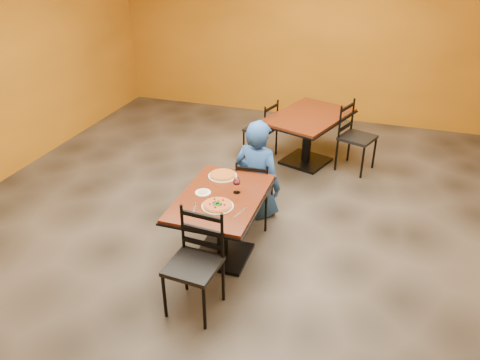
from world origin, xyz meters
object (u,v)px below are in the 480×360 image
(pizza_main, at_px, (218,205))
(chair_main_far, at_px, (255,190))
(chair_second_right, at_px, (357,138))
(chair_main_near, at_px, (193,267))
(table_second, at_px, (308,127))
(side_plate, at_px, (203,193))
(plate_far, at_px, (223,176))
(chair_second_left, at_px, (260,129))
(table_main, at_px, (222,212))
(diner, at_px, (258,168))
(pizza_far, at_px, (223,175))
(wine_glass, at_px, (237,185))
(plate_main, at_px, (218,206))

(pizza_main, bearing_deg, chair_main_far, 84.85)
(chair_second_right, bearing_deg, chair_main_far, 170.42)
(chair_main_near, xyz_separation_m, pizza_main, (0.01, 0.60, 0.29))
(table_second, bearing_deg, side_plate, -103.06)
(table_second, bearing_deg, plate_far, -103.78)
(chair_main_near, xyz_separation_m, chair_second_left, (-0.34, 3.34, -0.04))
(plate_far, bearing_deg, chair_second_right, 59.99)
(table_main, relative_size, side_plate, 7.69)
(side_plate, bearing_deg, chair_second_right, 62.90)
(table_main, relative_size, plate_far, 3.97)
(table_second, height_order, plate_far, plate_far)
(diner, bearing_deg, pizza_far, 82.00)
(chair_main_near, distance_m, chair_second_left, 3.36)
(chair_second_left, height_order, pizza_main, chair_second_left)
(table_main, bearing_deg, plate_far, 108.25)
(wine_glass, bearing_deg, chair_second_left, 100.31)
(table_second, distance_m, chair_main_near, 3.37)
(plate_far, relative_size, wine_glass, 1.72)
(chair_main_near, distance_m, plate_main, 0.66)
(plate_far, xyz_separation_m, wine_glass, (0.26, -0.29, 0.08))
(pizza_main, bearing_deg, chair_second_right, 68.67)
(chair_main_far, height_order, wine_glass, wine_glass)
(table_main, bearing_deg, pizza_far, 108.25)
(table_second, bearing_deg, wine_glass, -96.35)
(pizza_far, bearing_deg, chair_second_left, 94.97)
(chair_second_left, relative_size, wine_glass, 4.89)
(table_main, height_order, wine_glass, wine_glass)
(chair_main_far, xyz_separation_m, chair_second_left, (-0.44, 1.78, 0.02))
(chair_main_far, distance_m, plate_far, 0.56)
(plate_far, bearing_deg, pizza_far, 90.00)
(plate_main, bearing_deg, wine_glass, 74.32)
(chair_main_far, distance_m, pizza_main, 1.03)
(table_second, height_order, side_plate, side_plate)
(chair_main_near, relative_size, chair_main_far, 1.14)
(diner, distance_m, wine_glass, 0.91)
(plate_far, bearing_deg, plate_main, -74.42)
(diner, distance_m, pizza_main, 1.21)
(plate_far, bearing_deg, table_main, -71.75)
(chair_second_left, xyz_separation_m, plate_main, (0.35, -2.74, 0.31))
(chair_second_right, distance_m, wine_glass, 2.64)
(plate_main, bearing_deg, chair_main_far, 84.85)
(table_second, xyz_separation_m, chair_main_far, (-0.27, -1.78, -0.14))
(chair_main_far, bearing_deg, chair_second_right, -123.12)
(pizza_main, distance_m, wine_glass, 0.33)
(chair_second_right, relative_size, wine_glass, 5.41)
(diner, height_order, side_plate, diner)
(table_main, xyz_separation_m, chair_main_near, (0.03, -0.80, -0.08))
(table_main, bearing_deg, chair_second_left, 97.12)
(chair_main_near, distance_m, wine_glass, 0.99)
(chair_main_near, relative_size, wine_glass, 5.35)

